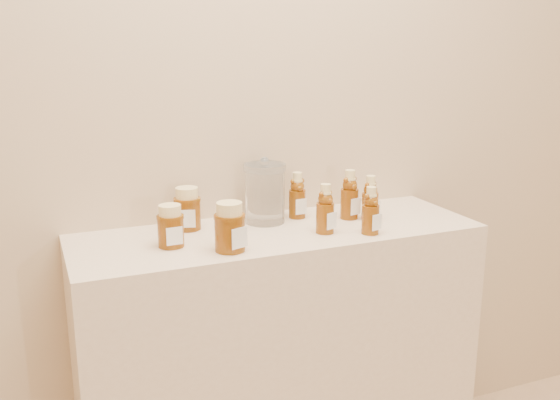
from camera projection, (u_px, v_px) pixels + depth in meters
name	position (u px, v px, depth m)	size (l,w,h in m)	color
wall_back	(254.00, 71.00, 1.90)	(3.50, 0.02, 2.70)	tan
display_table	(279.00, 368.00, 1.94)	(1.20, 0.40, 0.90)	beige
bear_bottle_back_left	(297.00, 192.00, 1.94)	(0.06, 0.06, 0.16)	#5E2D07
bear_bottle_back_mid	(350.00, 191.00, 1.93)	(0.06, 0.06, 0.17)	#5E2D07
bear_bottle_back_right	(370.00, 195.00, 1.92)	(0.05, 0.05, 0.16)	#5E2D07
bear_bottle_front_left	(325.00, 205.00, 1.79)	(0.06, 0.06, 0.16)	#5E2D07
bear_bottle_front_right	(371.00, 207.00, 1.78)	(0.05, 0.05, 0.16)	#5E2D07
honey_jar_left	(171.00, 226.00, 1.67)	(0.07, 0.07, 0.12)	#5E2D07
honey_jar_back	(187.00, 208.00, 1.83)	(0.08, 0.08, 0.13)	#5E2D07
honey_jar_front	(230.00, 227.00, 1.64)	(0.08, 0.08, 0.13)	#5E2D07
glass_canister	(265.00, 191.00, 1.89)	(0.13, 0.13, 0.20)	white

